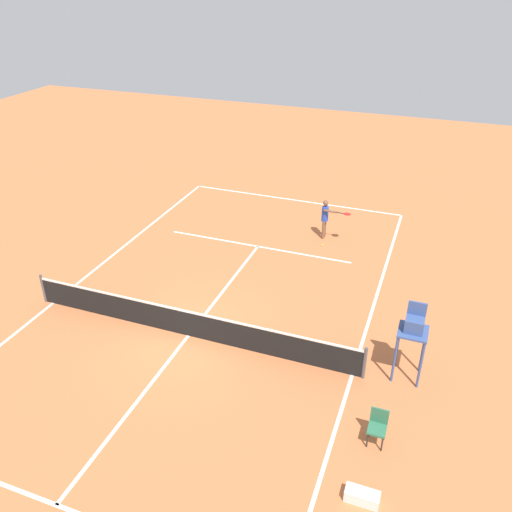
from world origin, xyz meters
The scene contains 8 objects.
ground_plane centered at (0.00, 0.00, 0.00)m, with size 60.00×60.00×0.00m, color #C66B3D.
court_lines centered at (0.00, 0.00, 0.00)m, with size 10.57×23.25×0.01m.
tennis_net centered at (0.00, 0.00, 0.50)m, with size 11.17×0.10×1.07m.
player_serving centered at (-2.41, -8.10, 1.03)m, with size 1.28×0.61×1.73m.
tennis_ball centered at (-2.49, -7.38, 0.03)m, with size 0.07×0.07×0.07m, color #CCE033.
umpire_chair centered at (-6.66, -0.52, 1.61)m, with size 0.80×0.80×2.41m.
courtside_chair_near centered at (-6.25, 2.16, 0.53)m, with size 0.44×0.46×0.95m.
equipment_bag centered at (-6.23, 3.94, 0.15)m, with size 0.76×0.32×0.30m, color white.
Camera 1 is at (-6.65, 11.72, 10.37)m, focal length 36.91 mm.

